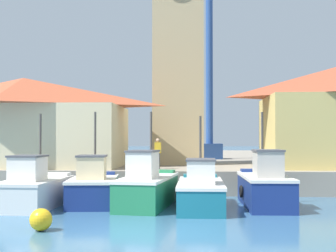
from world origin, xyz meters
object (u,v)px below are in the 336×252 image
fishing_boat_far_left (34,189)px  dock_worker_near_tower (158,153)px  clock_tower (179,35)px  mooring_buoy (41,220)px  port_crane_near (210,66)px  fishing_boat_left_inner (147,187)px  warehouse_left (23,121)px  fishing_boat_mid_left (201,191)px  fishing_boat_center (265,187)px  fishing_boat_left_outer (93,187)px

fishing_boat_far_left → dock_worker_near_tower: fishing_boat_far_left is taller
clock_tower → mooring_buoy: (-3.66, -15.44, -9.04)m
port_crane_near → dock_worker_near_tower: size_ratio=12.17×
port_crane_near → fishing_boat_left_inner: bearing=-100.0°
warehouse_left → dock_worker_near_tower: (8.01, -1.88, -1.78)m
fishing_boat_mid_left → fishing_boat_center: bearing=13.9°
fishing_boat_far_left → fishing_boat_left_inner: 4.66m
fishing_boat_left_inner → warehouse_left: size_ratio=0.44×
fishing_boat_left_inner → port_crane_near: port_crane_near is taller
fishing_boat_far_left → dock_worker_near_tower: size_ratio=2.82×
fishing_boat_far_left → clock_tower: clock_tower is taller
warehouse_left → dock_worker_near_tower: size_ratio=7.31×
clock_tower → dock_worker_near_tower: (-0.93, -4.93, -7.33)m
mooring_buoy → dock_worker_near_tower: 10.98m
mooring_buoy → dock_worker_near_tower: (2.73, 10.50, 1.71)m
fishing_boat_left_inner → dock_worker_near_tower: fishing_boat_left_inner is taller
fishing_boat_far_left → fishing_boat_left_outer: (2.28, 0.85, -0.00)m
fishing_boat_mid_left → clock_tower: bearing=96.9°
fishing_boat_left_inner → port_crane_near: bearing=80.0°
fishing_boat_far_left → fishing_boat_center: (9.53, 0.72, 0.08)m
fishing_boat_far_left → fishing_boat_center: 9.56m
fishing_boat_left_outer → mooring_buoy: (-0.36, -5.69, -0.39)m
clock_tower → fishing_boat_mid_left: bearing=-83.1°
fishing_boat_left_outer → port_crane_near: bearing=72.6°
fishing_boat_mid_left → port_crane_near: bearing=87.1°
port_crane_near → clock_tower: bearing=-105.8°
port_crane_near → warehouse_left: bearing=-135.7°
port_crane_near → mooring_buoy: size_ratio=28.51×
fishing_boat_mid_left → port_crane_near: (0.94, 18.37, 7.94)m
fishing_boat_left_outer → dock_worker_near_tower: 5.52m
fishing_boat_mid_left → warehouse_left: warehouse_left is taller
fishing_boat_left_outer → fishing_boat_center: 7.25m
fishing_boat_left_inner → port_crane_near: (3.16, 17.91, 7.83)m
fishing_boat_mid_left → mooring_buoy: bearing=-135.2°
fishing_boat_center → warehouse_left: size_ratio=0.40×
fishing_boat_left_outer → fishing_boat_left_inner: fishing_boat_left_outer is taller
fishing_boat_left_outer → port_crane_near: size_ratio=0.22×
fishing_boat_far_left → port_crane_near: bearing=67.1°
fishing_boat_left_outer → fishing_boat_center: (7.25, -0.13, 0.08)m
fishing_boat_far_left → port_crane_near: port_crane_near is taller
warehouse_left → dock_worker_near_tower: bearing=-13.2°
fishing_boat_left_outer → warehouse_left: 9.29m
fishing_boat_far_left → fishing_boat_left_outer: 2.43m
clock_tower → dock_worker_near_tower: clock_tower is taller
fishing_boat_left_outer → dock_worker_near_tower: size_ratio=2.64×
fishing_boat_mid_left → fishing_boat_center: fishing_boat_center is taller
fishing_boat_left_inner → fishing_boat_center: size_ratio=1.09×
fishing_boat_far_left → fishing_boat_mid_left: bearing=0.5°
fishing_boat_far_left → dock_worker_near_tower: (4.65, 5.66, 1.32)m
fishing_boat_center → port_crane_near: size_ratio=0.24×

